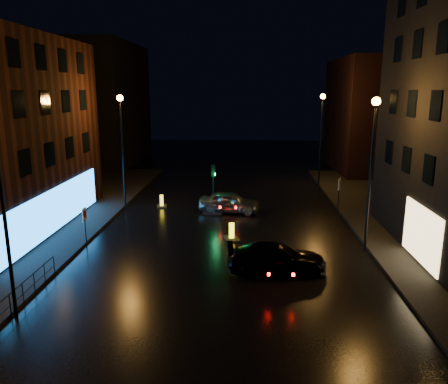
{
  "coord_description": "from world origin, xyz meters",
  "views": [
    {
      "loc": [
        1.14,
        -17.15,
        8.75
      ],
      "look_at": [
        -0.11,
        8.05,
        2.8
      ],
      "focal_mm": 35.0,
      "sensor_mm": 36.0,
      "label": 1
    }
  ],
  "objects_px": {
    "bollard_far": "(162,204)",
    "road_sign_left": "(85,218)",
    "traffic_signal": "(213,204)",
    "dark_sedan": "(277,258)",
    "bollard_near": "(232,236)",
    "road_sign_right": "(339,187)",
    "silver_hatchback": "(229,202)"
  },
  "relations": [
    {
      "from": "bollard_far",
      "to": "road_sign_left",
      "type": "height_order",
      "value": "road_sign_left"
    },
    {
      "from": "traffic_signal",
      "to": "road_sign_left",
      "type": "distance_m",
      "value": 10.47
    },
    {
      "from": "dark_sedan",
      "to": "bollard_far",
      "type": "relative_size",
      "value": 4.19
    },
    {
      "from": "bollard_near",
      "to": "dark_sedan",
      "type": "bearing_deg",
      "value": -79.51
    },
    {
      "from": "bollard_far",
      "to": "road_sign_left",
      "type": "xyz_separation_m",
      "value": [
        -2.69,
        -8.72,
        1.48
      ]
    },
    {
      "from": "road_sign_left",
      "to": "traffic_signal",
      "type": "bearing_deg",
      "value": 48.65
    },
    {
      "from": "traffic_signal",
      "to": "dark_sedan",
      "type": "xyz_separation_m",
      "value": [
        3.92,
        -11.05,
        0.21
      ]
    },
    {
      "from": "traffic_signal",
      "to": "road_sign_right",
      "type": "xyz_separation_m",
      "value": [
        9.1,
        -0.16,
        1.4
      ]
    },
    {
      "from": "road_sign_left",
      "to": "road_sign_right",
      "type": "xyz_separation_m",
      "value": [
        15.79,
        7.8,
        0.21
      ]
    },
    {
      "from": "silver_hatchback",
      "to": "dark_sedan",
      "type": "bearing_deg",
      "value": -158.86
    },
    {
      "from": "dark_sedan",
      "to": "road_sign_right",
      "type": "distance_m",
      "value": 12.12
    },
    {
      "from": "silver_hatchback",
      "to": "bollard_near",
      "type": "distance_m",
      "value": 6.02
    },
    {
      "from": "traffic_signal",
      "to": "road_sign_right",
      "type": "height_order",
      "value": "traffic_signal"
    },
    {
      "from": "traffic_signal",
      "to": "dark_sedan",
      "type": "relative_size",
      "value": 0.71
    },
    {
      "from": "silver_hatchback",
      "to": "road_sign_right",
      "type": "relative_size",
      "value": 1.74
    },
    {
      "from": "dark_sedan",
      "to": "bollard_near",
      "type": "xyz_separation_m",
      "value": [
        -2.36,
        4.64,
        -0.49
      ]
    },
    {
      "from": "traffic_signal",
      "to": "silver_hatchback",
      "type": "xyz_separation_m",
      "value": [
        1.21,
        -0.43,
        0.25
      ]
    },
    {
      "from": "silver_hatchback",
      "to": "dark_sedan",
      "type": "xyz_separation_m",
      "value": [
        2.71,
        -10.62,
        -0.04
      ]
    },
    {
      "from": "traffic_signal",
      "to": "silver_hatchback",
      "type": "bearing_deg",
      "value": -19.43
    },
    {
      "from": "silver_hatchback",
      "to": "bollard_far",
      "type": "bearing_deg",
      "value": 84.05
    },
    {
      "from": "road_sign_left",
      "to": "road_sign_right",
      "type": "bearing_deg",
      "value": 25.01
    },
    {
      "from": "dark_sedan",
      "to": "bollard_far",
      "type": "height_order",
      "value": "dark_sedan"
    },
    {
      "from": "traffic_signal",
      "to": "bollard_far",
      "type": "height_order",
      "value": "traffic_signal"
    },
    {
      "from": "traffic_signal",
      "to": "silver_hatchback",
      "type": "relative_size",
      "value": 0.78
    },
    {
      "from": "dark_sedan",
      "to": "traffic_signal",
      "type": "bearing_deg",
      "value": 13.98
    },
    {
      "from": "bollard_near",
      "to": "bollard_far",
      "type": "height_order",
      "value": "bollard_near"
    },
    {
      "from": "traffic_signal",
      "to": "dark_sedan",
      "type": "bearing_deg",
      "value": -70.47
    },
    {
      "from": "traffic_signal",
      "to": "road_sign_left",
      "type": "xyz_separation_m",
      "value": [
        -6.7,
        -7.96,
        1.19
      ]
    },
    {
      "from": "traffic_signal",
      "to": "bollard_near",
      "type": "height_order",
      "value": "traffic_signal"
    },
    {
      "from": "road_sign_right",
      "to": "bollard_far",
      "type": "bearing_deg",
      "value": 20.3
    },
    {
      "from": "dark_sedan",
      "to": "road_sign_right",
      "type": "relative_size",
      "value": 1.93
    },
    {
      "from": "traffic_signal",
      "to": "dark_sedan",
      "type": "distance_m",
      "value": 11.73
    }
  ]
}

